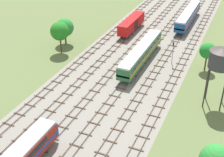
# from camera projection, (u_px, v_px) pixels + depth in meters

# --- Properties ---
(ground_plane) EXTENTS (480.00, 480.00, 0.00)m
(ground_plane) POSITION_uv_depth(u_px,v_px,m) (137.00, 55.00, 75.83)
(ground_plane) COLOR #5B6B3D
(ballast_bed) EXTENTS (25.69, 176.00, 0.01)m
(ballast_bed) POSITION_uv_depth(u_px,v_px,m) (137.00, 55.00, 75.83)
(ballast_bed) COLOR gray
(ballast_bed) RESTS_ON ground
(track_far_left) EXTENTS (2.40, 126.00, 0.29)m
(track_far_left) POSITION_uv_depth(u_px,v_px,m) (98.00, 45.00, 80.31)
(track_far_left) COLOR #47382D
(track_far_left) RESTS_ON ground
(track_left) EXTENTS (2.40, 126.00, 0.29)m
(track_left) POSITION_uv_depth(u_px,v_px,m) (114.00, 48.00, 78.81)
(track_left) COLOR #47382D
(track_left) RESTS_ON ground
(track_centre_left) EXTENTS (2.40, 126.00, 0.29)m
(track_centre_left) POSITION_uv_depth(u_px,v_px,m) (130.00, 51.00, 77.31)
(track_centre_left) COLOR #47382D
(track_centre_left) RESTS_ON ground
(track_centre) EXTENTS (2.40, 126.00, 0.29)m
(track_centre) POSITION_uv_depth(u_px,v_px,m) (147.00, 55.00, 75.80)
(track_centre) COLOR #47382D
(track_centre) RESTS_ON ground
(track_centre_right) EXTENTS (2.40, 126.00, 0.29)m
(track_centre_right) POSITION_uv_depth(u_px,v_px,m) (164.00, 58.00, 74.30)
(track_centre_right) COLOR #47382D
(track_centre_right) RESTS_ON ground
(track_right) EXTENTS (2.40, 126.00, 0.29)m
(track_right) POSITION_uv_depth(u_px,v_px,m) (183.00, 61.00, 72.80)
(track_right) COLOR #47382D
(track_right) RESTS_ON ground
(passenger_coach_centre_near) EXTENTS (2.96, 22.00, 3.80)m
(passenger_coach_centre_near) POSITION_uv_depth(u_px,v_px,m) (141.00, 53.00, 70.99)
(passenger_coach_centre_near) COLOR #286638
(passenger_coach_centre_near) RESTS_ON ground
(freight_boxcar_left_mid) EXTENTS (2.87, 14.00, 3.60)m
(freight_boxcar_left_mid) POSITION_uv_depth(u_px,v_px,m) (131.00, 23.00, 87.39)
(freight_boxcar_left_mid) COLOR red
(freight_boxcar_left_mid) RESTS_ON ground
(passenger_coach_centre_right_midfar) EXTENTS (2.96, 22.00, 3.80)m
(passenger_coach_centre_right_midfar) POSITION_uv_depth(u_px,v_px,m) (188.00, 15.00, 92.62)
(passenger_coach_centre_right_midfar) COLOR #194C8C
(passenger_coach_centre_right_midfar) RESTS_ON ground
(water_tower) EXTENTS (4.19, 4.19, 11.29)m
(water_tower) POSITION_uv_depth(u_px,v_px,m) (221.00, 59.00, 53.53)
(water_tower) COLOR #2D2826
(water_tower) RESTS_ON ground
(signal_post_nearest) EXTENTS (0.28, 0.47, 5.30)m
(signal_post_nearest) POSITION_uv_depth(u_px,v_px,m) (173.00, 50.00, 70.48)
(signal_post_nearest) COLOR gray
(signal_post_nearest) RESTS_ON ground
(lineside_tree_1) EXTENTS (4.45, 4.45, 7.75)m
(lineside_tree_1) POSITION_uv_depth(u_px,v_px,m) (60.00, 31.00, 74.33)
(lineside_tree_1) COLOR #4C331E
(lineside_tree_1) RESTS_ON ground
(lineside_tree_2) EXTENTS (3.46, 3.46, 6.42)m
(lineside_tree_2) POSITION_uv_depth(u_px,v_px,m) (208.00, 51.00, 67.09)
(lineside_tree_2) COLOR #4C331E
(lineside_tree_2) RESTS_ON ground
(lineside_tree_3) EXTENTS (4.59, 4.59, 6.81)m
(lineside_tree_3) POSITION_uv_depth(u_px,v_px,m) (65.00, 27.00, 79.13)
(lineside_tree_3) COLOR #4C331E
(lineside_tree_3) RESTS_ON ground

